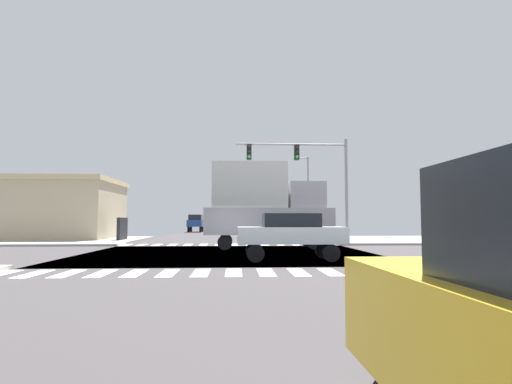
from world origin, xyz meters
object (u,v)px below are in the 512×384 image
(traffic_signal_mast, at_px, (304,166))
(street_lamp, at_px, (306,189))
(bank_building, at_px, (32,209))
(suv_queued_1, at_px, (196,222))
(box_truck_leading_1, at_px, (264,203))
(sedan_trailing_3, at_px, (291,232))

(traffic_signal_mast, distance_m, street_lamp, 14.65)
(bank_building, height_order, suv_queued_1, bank_building)
(suv_queued_1, height_order, box_truck_leading_1, box_truck_leading_1)
(bank_building, bearing_deg, suv_queued_1, 62.71)
(street_lamp, xyz_separation_m, box_truck_leading_1, (-5.56, -18.39, -2.26))
(traffic_signal_mast, relative_size, bank_building, 0.50)
(street_lamp, height_order, box_truck_leading_1, street_lamp)
(suv_queued_1, bearing_deg, street_lamp, 130.11)
(suv_queued_1, bearing_deg, sedan_trailing_3, 100.61)
(traffic_signal_mast, relative_size, box_truck_leading_1, 1.06)
(box_truck_leading_1, bearing_deg, traffic_signal_mast, 142.91)
(traffic_signal_mast, height_order, sedan_trailing_3, traffic_signal_mast)
(traffic_signal_mast, relative_size, suv_queued_1, 1.65)
(box_truck_leading_1, bearing_deg, sedan_trailing_3, 4.71)
(box_truck_leading_1, relative_size, sedan_trailing_3, 1.67)
(sedan_trailing_3, bearing_deg, street_lamp, -11.11)
(box_truck_leading_1, height_order, sedan_trailing_3, box_truck_leading_1)
(traffic_signal_mast, bearing_deg, box_truck_leading_1, -127.09)
(sedan_trailing_3, bearing_deg, traffic_signal_mast, -12.48)
(street_lamp, xyz_separation_m, bank_building, (-23.86, -7.10, -2.32))
(suv_queued_1, height_order, sedan_trailing_3, suv_queued_1)
(suv_queued_1, distance_m, sedan_trailing_3, 40.97)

